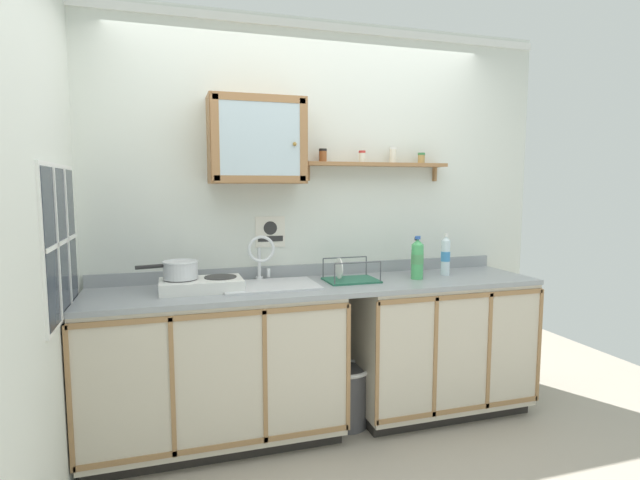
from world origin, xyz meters
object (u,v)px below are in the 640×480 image
dish_rack (350,278)px  warning_sign (270,232)px  sink (269,291)px  hot_plate_stove (201,285)px  wall_cabinet (257,141)px  bottle_opaque_white_0 (416,258)px  bottle_water_clear_2 (446,256)px  bottle_soda_green_1 (417,259)px  trash_bin (347,395)px  saucepan (180,269)px

dish_rack → warning_sign: bearing=149.4°
sink → warning_sign: 0.43m
hot_plate_stove → wall_cabinet: wall_cabinet is taller
sink → dish_rack: bearing=-1.1°
hot_plate_stove → dish_rack: 0.93m
bottle_opaque_white_0 → bottle_water_clear_2: bearing=-14.7°
bottle_opaque_white_0 → bottle_water_clear_2: size_ratio=0.91×
bottle_soda_green_1 → trash_bin: bottle_soda_green_1 is taller
bottle_opaque_white_0 → trash_bin: size_ratio=0.67×
wall_cabinet → sink: bearing=-76.4°
saucepan → warning_sign: size_ratio=1.71×
bottle_opaque_white_0 → dish_rack: bottle_opaque_white_0 is taller
trash_bin → bottle_opaque_white_0: bearing=12.6°
hot_plate_stove → saucepan: saucepan is taller
saucepan → wall_cabinet: size_ratio=0.59×
bottle_water_clear_2 → dish_rack: bearing=-179.2°
bottle_soda_green_1 → wall_cabinet: wall_cabinet is taller
saucepan → dish_rack: bearing=-0.4°
hot_plate_stove → wall_cabinet: 0.94m
bottle_soda_green_1 → dish_rack: 0.47m
hot_plate_stove → warning_sign: size_ratio=2.33×
warning_sign → bottle_soda_green_1: bearing=-19.8°
bottle_soda_green_1 → trash_bin: (-0.49, -0.01, -0.86)m
bottle_soda_green_1 → warning_sign: (-0.91, 0.33, 0.17)m
dish_rack → trash_bin: dish_rack is taller
wall_cabinet → warning_sign: (0.10, 0.12, -0.58)m
warning_sign → sink: bearing=-104.5°
saucepan → bottle_water_clear_2: bottle_water_clear_2 is taller
bottle_opaque_white_0 → bottle_soda_green_1: (-0.06, -0.12, 0.01)m
trash_bin → dish_rack: bearing=57.0°
saucepan → bottle_opaque_white_0: 1.56m
hot_plate_stove → trash_bin: (0.89, -0.05, -0.77)m
dish_rack → warning_sign: warning_sign is taller
sink → warning_sign: (0.07, 0.26, 0.34)m
saucepan → sink: bearing=0.4°
sink → dish_rack: (0.53, -0.01, 0.05)m
hot_plate_stove → bottle_opaque_white_0: (1.44, 0.07, 0.09)m
warning_sign → wall_cabinet: bearing=-130.4°
bottle_water_clear_2 → saucepan: bearing=-179.9°
wall_cabinet → bottle_opaque_white_0: bearing=-4.9°
hot_plate_stove → bottle_opaque_white_0: bottle_opaque_white_0 is taller
bottle_soda_green_1 → sink: bearing=176.1°
sink → bottle_soda_green_1: bearing=-3.9°
saucepan → wall_cabinet: (0.49, 0.15, 0.76)m
hot_plate_stove → dish_rack: size_ratio=1.43×
bottle_water_clear_2 → dish_rack: bottle_water_clear_2 is taller
bottle_opaque_white_0 → wall_cabinet: 1.32m
bottle_opaque_white_0 → bottle_water_clear_2: bottle_water_clear_2 is taller
saucepan → bottle_opaque_white_0: (1.56, 0.05, -0.01)m
bottle_soda_green_1 → trash_bin: 0.99m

